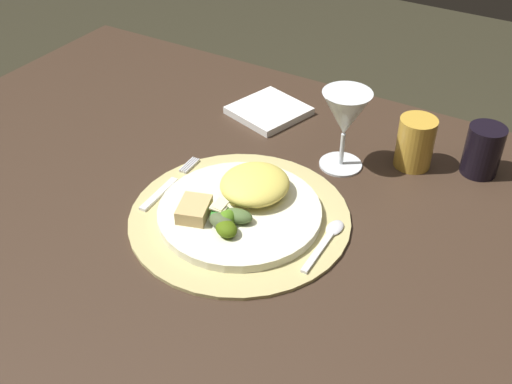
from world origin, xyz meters
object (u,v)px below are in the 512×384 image
dining_table (245,265)px  dinner_plate (240,212)px  fork (168,186)px  dark_tumbler (483,150)px  amber_tumbler (415,143)px  spoon (328,237)px  napkin (269,111)px  wine_glass (345,116)px

dining_table → dinner_plate: (0.02, -0.04, 0.15)m
fork → dark_tumbler: bearing=36.3°
dinner_plate → fork: 0.14m
fork → amber_tumbler: amber_tumbler is taller
spoon → napkin: napkin is taller
dining_table → spoon: 0.22m
spoon → napkin: (-0.26, 0.28, -0.00)m
dinner_plate → dining_table: bearing=113.3°
dining_table → wine_glass: wine_glass is taller
amber_tumbler → dark_tumbler: amber_tumbler is taller
spoon → amber_tumbler: amber_tumbler is taller
dining_table → fork: size_ratio=8.56×
spoon → wine_glass: (-0.07, 0.19, 0.09)m
dark_tumbler → wine_glass: bearing=-153.9°
dining_table → fork: fork is taller
dinner_plate → spoon: dinner_plate is taller
dining_table → dinner_plate: dinner_plate is taller
amber_tumbler → dining_table: bearing=-129.0°
napkin → wine_glass: 0.24m
wine_glass → dark_tumbler: bearing=26.1°
spoon → dark_tumbler: bearing=63.9°
fork → amber_tumbler: (0.32, 0.28, 0.04)m
dark_tumbler → dining_table: bearing=-137.1°
dining_table → dark_tumbler: size_ratio=15.58×
wine_glass → amber_tumbler: bearing=31.9°
dinner_plate → spoon: bearing=9.3°
spoon → napkin: bearing=133.1°
spoon → dining_table: bearing=174.8°
napkin → fork: bearing=-93.8°
fork → dark_tumbler: 0.54m
fork → spoon: bearing=4.1°
fork → wine_glass: bearing=44.3°
dining_table → wine_glass: (0.09, 0.18, 0.24)m
dining_table → wine_glass: size_ratio=9.64×
napkin → wine_glass: bearing=-24.6°
wine_glass → spoon: bearing=-70.6°
napkin → amber_tumbler: (0.30, -0.02, 0.04)m
dinner_plate → amber_tumbler: (0.18, 0.28, 0.03)m
dinner_plate → spoon: 0.14m
fork → napkin: napkin is taller
fork → amber_tumbler: size_ratio=1.77×
dining_table → wine_glass: bearing=62.9°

